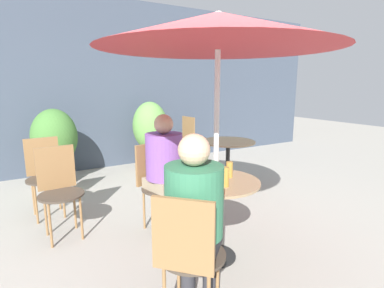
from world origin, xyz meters
TOP-DOWN VIEW (x-y plane):
  - ground_plane at (0.00, 0.00)m, footprint 20.00×20.00m
  - storefront_wall at (0.00, 3.44)m, footprint 10.00×0.06m
  - cafe_table_near at (0.05, -0.05)m, footprint 0.76×0.76m
  - cafe_table_far at (1.24, 1.34)m, footprint 0.78×0.78m
  - bistro_chair_0 at (-0.15, 0.76)m, footprint 0.44×0.46m
  - bistro_chair_1 at (-0.56, -0.63)m, footprint 0.49×0.49m
  - bistro_chair_2 at (-1.15, 1.72)m, footprint 0.43×0.43m
  - bistro_chair_3 at (1.57, 2.93)m, footprint 0.45×0.43m
  - bistro_chair_4 at (-1.07, 1.10)m, footprint 0.43×0.44m
  - seated_person_0 at (-0.12, 0.61)m, footprint 0.39×0.42m
  - seated_person_1 at (-0.45, -0.52)m, footprint 0.47×0.47m
  - beer_glass_0 at (0.03, -0.21)m, footprint 0.06×0.06m
  - beer_glass_1 at (0.20, -0.03)m, footprint 0.06×0.06m
  - beer_glass_2 at (-0.01, 0.10)m, footprint 0.07×0.07m
  - potted_plant_0 at (-0.91, 2.84)m, footprint 0.66×0.66m
  - potted_plant_1 at (0.67, 2.90)m, footprint 0.62×0.62m
  - umbrella at (0.05, -0.05)m, footprint 1.91×1.91m

SIDE VIEW (x-z plane):
  - ground_plane at x=0.00m, z-range 0.00..0.00m
  - bistro_chair_0 at x=-0.15m, z-range 0.09..1.00m
  - bistro_chair_1 at x=-0.56m, z-range 0.09..1.00m
  - bistro_chair_2 at x=-1.15m, z-range 0.09..1.00m
  - bistro_chair_3 at x=1.57m, z-range 0.09..1.00m
  - bistro_chair_4 at x=-1.07m, z-range 0.09..1.00m
  - cafe_table_near at x=0.05m, z-range 0.20..0.91m
  - cafe_table_far at x=1.24m, z-range 0.20..0.92m
  - potted_plant_0 at x=-0.91m, z-range 0.06..1.23m
  - potted_plant_1 at x=0.67m, z-range 0.06..1.27m
  - seated_person_0 at x=-0.12m, z-range 0.11..1.34m
  - seated_person_1 at x=-0.45m, z-range 0.11..1.34m
  - beer_glass_1 at x=0.20m, z-range 0.71..0.85m
  - beer_glass_2 at x=-0.01m, z-range 0.71..0.86m
  - beer_glass_0 at x=0.03m, z-range 0.71..0.87m
  - storefront_wall at x=0.00m, z-range 0.00..3.00m
  - umbrella at x=0.05m, z-range 0.89..2.96m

